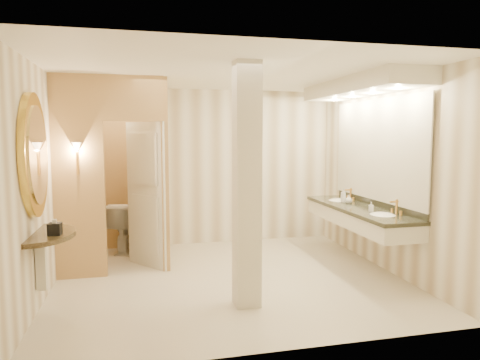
% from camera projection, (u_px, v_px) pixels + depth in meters
% --- Properties ---
extents(floor, '(4.50, 4.50, 0.00)m').
position_uv_depth(floor, '(230.00, 279.00, 5.72)').
color(floor, beige).
rests_on(floor, ground).
extents(ceiling, '(4.50, 4.50, 0.00)m').
position_uv_depth(ceiling, '(229.00, 73.00, 5.44)').
color(ceiling, white).
rests_on(ceiling, wall_back).
extents(wall_back, '(4.50, 0.02, 2.70)m').
position_uv_depth(wall_back, '(206.00, 167.00, 7.52)').
color(wall_back, white).
rests_on(wall_back, floor).
extents(wall_front, '(4.50, 0.02, 2.70)m').
position_uv_depth(wall_front, '(277.00, 201.00, 3.64)').
color(wall_front, white).
rests_on(wall_front, floor).
extents(wall_left, '(0.02, 4.00, 2.70)m').
position_uv_depth(wall_left, '(44.00, 183.00, 5.07)').
color(wall_left, white).
rests_on(wall_left, floor).
extents(wall_right, '(0.02, 4.00, 2.70)m').
position_uv_depth(wall_right, '(384.00, 175.00, 6.08)').
color(wall_right, white).
rests_on(wall_right, floor).
extents(toilet_closet, '(1.50, 1.55, 2.70)m').
position_uv_depth(toilet_closet, '(140.00, 171.00, 6.25)').
color(toilet_closet, tan).
rests_on(toilet_closet, floor).
extents(wall_sconce, '(0.14, 0.14, 0.42)m').
position_uv_depth(wall_sconce, '(77.00, 149.00, 5.52)').
color(wall_sconce, gold).
rests_on(wall_sconce, toilet_closet).
extents(vanity, '(0.75, 2.55, 2.09)m').
position_uv_depth(vanity, '(362.00, 155.00, 6.14)').
color(vanity, beige).
rests_on(vanity, floor).
extents(console_shelf, '(1.00, 1.00, 1.95)m').
position_uv_depth(console_shelf, '(35.00, 189.00, 4.50)').
color(console_shelf, black).
rests_on(console_shelf, floor).
extents(pillar, '(0.28, 0.28, 2.70)m').
position_uv_depth(pillar, '(247.00, 186.00, 4.71)').
color(pillar, beige).
rests_on(pillar, floor).
extents(tissue_box, '(0.13, 0.13, 0.13)m').
position_uv_depth(tissue_box, '(55.00, 229.00, 4.45)').
color(tissue_box, black).
rests_on(tissue_box, console_shelf).
extents(toilet, '(0.66, 0.90, 0.82)m').
position_uv_depth(toilet, '(127.00, 226.00, 7.06)').
color(toilet, white).
rests_on(toilet, floor).
extents(soap_bottle_a, '(0.08, 0.08, 0.13)m').
position_uv_depth(soap_bottle_a, '(371.00, 207.00, 5.81)').
color(soap_bottle_a, beige).
rests_on(soap_bottle_a, vanity).
extents(soap_bottle_b, '(0.12, 0.12, 0.13)m').
position_uv_depth(soap_bottle_b, '(349.00, 199.00, 6.52)').
color(soap_bottle_b, silver).
rests_on(soap_bottle_b, vanity).
extents(soap_bottle_c, '(0.09, 0.09, 0.22)m').
position_uv_depth(soap_bottle_c, '(343.00, 195.00, 6.60)').
color(soap_bottle_c, '#C6B28C').
rests_on(soap_bottle_c, vanity).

